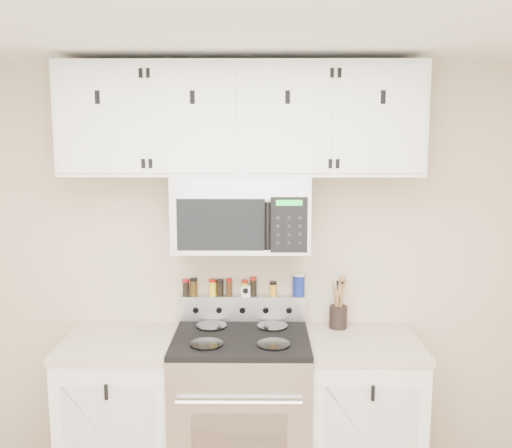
{
  "coord_description": "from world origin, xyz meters",
  "views": [
    {
      "loc": [
        0.11,
        -1.64,
        2.06
      ],
      "look_at": [
        0.08,
        1.45,
        1.58
      ],
      "focal_mm": 40.0,
      "sensor_mm": 36.0,
      "label": 1
    }
  ],
  "objects": [
    {
      "name": "back_wall",
      "position": [
        0.0,
        1.75,
        1.25
      ],
      "size": [
        3.5,
        0.01,
        2.5
      ],
      "primitive_type": "cube",
      "color": "#BBAB8C",
      "rests_on": "floor"
    },
    {
      "name": "utensil_crock",
      "position": [
        0.57,
        1.65,
        1.0
      ],
      "size": [
        0.11,
        0.11,
        0.31
      ],
      "color": "black",
      "rests_on": "base_cabinet_right"
    },
    {
      "name": "spice_jar_7",
      "position": [
        0.19,
        1.71,
        1.14
      ],
      "size": [
        0.04,
        0.04,
        0.09
      ],
      "color": "#F2A91C",
      "rests_on": "range"
    },
    {
      "name": "spice_jar_4",
      "position": [
        -0.08,
        1.71,
        1.15
      ],
      "size": [
        0.04,
        0.04,
        0.11
      ],
      "color": "#432710",
      "rests_on": "range"
    },
    {
      "name": "range",
      "position": [
        0.0,
        1.43,
        0.49
      ],
      "size": [
        0.76,
        0.65,
        1.1
      ],
      "color": "#B7B7BA",
      "rests_on": "floor"
    },
    {
      "name": "kitchen_timer",
      "position": [
        0.02,
        1.71,
        1.13
      ],
      "size": [
        0.06,
        0.05,
        0.07
      ],
      "primitive_type": "cube",
      "rotation": [
        0.0,
        0.0,
        0.0
      ],
      "color": "white",
      "rests_on": "range"
    },
    {
      "name": "spice_jar_6",
      "position": [
        0.06,
        1.71,
        1.16
      ],
      "size": [
        0.04,
        0.04,
        0.12
      ],
      "color": "black",
      "rests_on": "range"
    },
    {
      "name": "spice_jar_0",
      "position": [
        -0.34,
        1.71,
        1.15
      ],
      "size": [
        0.04,
        0.04,
        0.1
      ],
      "color": "black",
      "rests_on": "range"
    },
    {
      "name": "spice_jar_2",
      "position": [
        -0.18,
        1.71,
        1.15
      ],
      "size": [
        0.05,
        0.05,
        0.1
      ],
      "color": "yellow",
      "rests_on": "range"
    },
    {
      "name": "microwave",
      "position": [
        0.0,
        1.55,
        1.63
      ],
      "size": [
        0.76,
        0.44,
        0.42
      ],
      "color": "#9E9EA3",
      "rests_on": "back_wall"
    },
    {
      "name": "spice_jar_1",
      "position": [
        -0.3,
        1.71,
        1.15
      ],
      "size": [
        0.04,
        0.04,
        0.11
      ],
      "color": "#443010",
      "rests_on": "range"
    },
    {
      "name": "spice_jar_5",
      "position": [
        0.01,
        1.71,
        1.15
      ],
      "size": [
        0.04,
        0.04,
        0.1
      ],
      "color": "gold",
      "rests_on": "range"
    },
    {
      "name": "spice_jar_3",
      "position": [
        -0.14,
        1.71,
        1.15
      ],
      "size": [
        0.04,
        0.04,
        0.1
      ],
      "color": "black",
      "rests_on": "range"
    },
    {
      "name": "base_cabinet_right",
      "position": [
        0.69,
        1.45,
        0.46
      ],
      "size": [
        0.64,
        0.62,
        0.92
      ],
      "color": "white",
      "rests_on": "floor"
    },
    {
      "name": "base_cabinet_left",
      "position": [
        -0.69,
        1.45,
        0.46
      ],
      "size": [
        0.64,
        0.62,
        0.92
      ],
      "color": "white",
      "rests_on": "floor"
    },
    {
      "name": "upper_cabinets",
      "position": [
        -0.0,
        1.58,
        2.15
      ],
      "size": [
        2.0,
        0.35,
        0.62
      ],
      "color": "white",
      "rests_on": "back_wall"
    },
    {
      "name": "salt_canister",
      "position": [
        0.34,
        1.71,
        1.17
      ],
      "size": [
        0.07,
        0.07,
        0.14
      ],
      "color": "navy",
      "rests_on": "range"
    }
  ]
}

